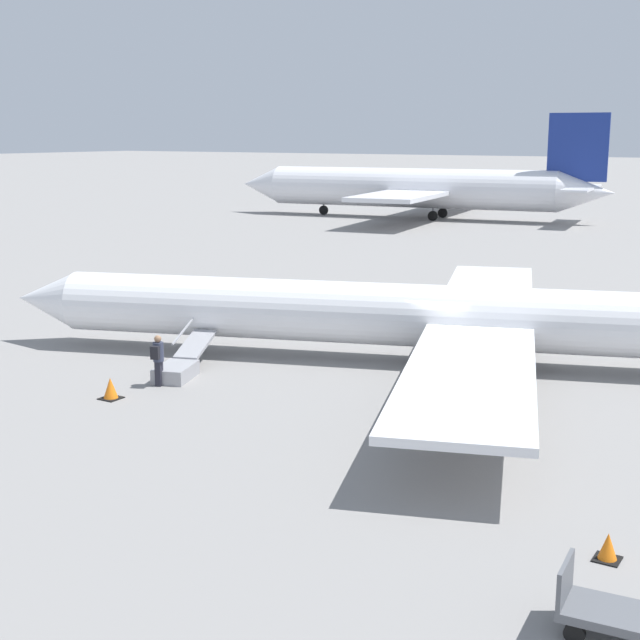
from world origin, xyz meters
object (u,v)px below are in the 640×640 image
(airplane_main, at_px, (467,317))
(luggage_cart, at_px, (620,615))
(passenger, at_px, (158,357))
(airplane_far_right, at_px, (419,188))
(boarding_stairs, at_px, (180,366))

(airplane_main, relative_size, luggage_cart, 14.66)
(passenger, bearing_deg, airplane_far_right, -1.41)
(airplane_main, xyz_separation_m, boarding_stairs, (7.96, 6.60, -1.44))
(airplane_far_right, bearing_deg, boarding_stairs, 99.59)
(boarding_stairs, xyz_separation_m, luggage_cart, (-17.12, 8.97, 0.10))
(luggage_cart, bearing_deg, airplane_far_right, -67.02)
(airplane_far_right, relative_size, luggage_cart, 16.82)
(airplane_far_right, relative_size, passenger, 22.10)
(airplane_main, relative_size, airplane_far_right, 0.87)
(passenger, relative_size, luggage_cart, 0.76)
(airplane_main, height_order, airplane_far_right, airplane_far_right)
(luggage_cart, bearing_deg, boarding_stairs, -32.54)
(airplane_far_right, xyz_separation_m, luggage_cart, (-35.42, 66.99, -2.59))
(airplane_main, distance_m, airplane_far_right, 57.75)
(passenger, bearing_deg, boarding_stairs, -9.72)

